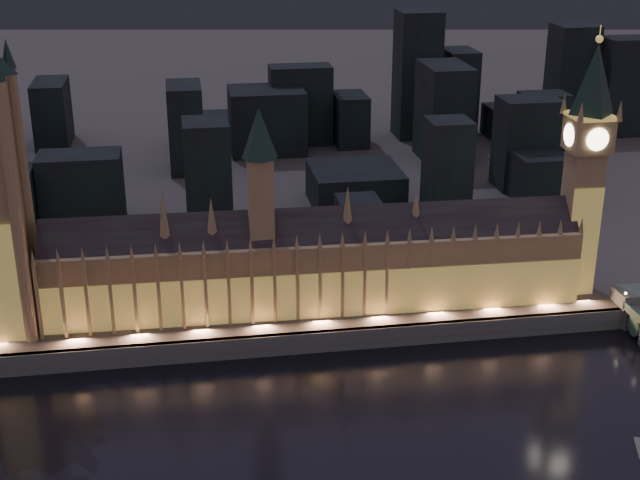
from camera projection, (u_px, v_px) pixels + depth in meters
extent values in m
plane|color=black|center=(332.00, 413.00, 286.36)|extent=(2000.00, 2000.00, 0.00)
cube|color=#4F4642|center=(228.00, 79.00, 761.91)|extent=(2000.00, 960.00, 8.00)
cube|color=#4A5051|center=(313.00, 342.00, 322.49)|extent=(2000.00, 2.50, 8.00)
cube|color=#8E7756|center=(316.00, 273.00, 335.77)|extent=(200.44, 25.01, 28.00)
cube|color=#B39845|center=(320.00, 296.00, 328.21)|extent=(200.00, 0.50, 18.00)
cube|color=black|center=(315.00, 231.00, 329.49)|extent=(200.34, 21.27, 16.26)
cube|color=#8E7756|center=(261.00, 200.00, 321.72)|extent=(9.00, 9.00, 32.00)
cone|color=#1B302D|center=(259.00, 133.00, 312.48)|extent=(13.00, 13.00, 18.00)
cube|color=#8E7756|center=(38.00, 303.00, 311.21)|extent=(1.20, 1.20, 28.00)
cone|color=#8E7756|center=(33.00, 258.00, 305.48)|extent=(2.00, 2.00, 6.00)
cube|color=#8E7756|center=(63.00, 302.00, 312.45)|extent=(1.20, 1.20, 28.00)
cone|color=#8E7756|center=(58.00, 256.00, 306.72)|extent=(2.00, 2.00, 6.00)
cube|color=#8E7756|center=(87.00, 300.00, 313.68)|extent=(1.20, 1.20, 28.00)
cone|color=#8E7756|center=(82.00, 255.00, 307.95)|extent=(2.00, 2.00, 6.00)
cube|color=#8E7756|center=(111.00, 298.00, 314.92)|extent=(1.20, 1.20, 28.00)
cone|color=#8E7756|center=(107.00, 253.00, 309.19)|extent=(2.00, 2.00, 6.00)
cube|color=#8E7756|center=(135.00, 297.00, 316.16)|extent=(1.20, 1.20, 28.00)
cone|color=#8E7756|center=(131.00, 252.00, 310.43)|extent=(2.00, 2.00, 6.00)
cube|color=#8E7756|center=(159.00, 295.00, 317.39)|extent=(1.20, 1.20, 28.00)
cone|color=#8E7756|center=(156.00, 250.00, 311.66)|extent=(2.00, 2.00, 6.00)
cube|color=#8E7756|center=(182.00, 293.00, 318.63)|extent=(1.20, 1.20, 28.00)
cone|color=#8E7756|center=(180.00, 249.00, 312.90)|extent=(2.00, 2.00, 6.00)
cube|color=#8E7756|center=(206.00, 292.00, 319.86)|extent=(1.20, 1.20, 28.00)
cone|color=#8E7756|center=(203.00, 248.00, 314.13)|extent=(2.00, 2.00, 6.00)
cube|color=#8E7756|center=(229.00, 290.00, 321.10)|extent=(1.20, 1.20, 28.00)
cone|color=#8E7756|center=(227.00, 246.00, 315.37)|extent=(2.00, 2.00, 6.00)
cube|color=#8E7756|center=(252.00, 289.00, 322.34)|extent=(1.20, 1.20, 28.00)
cone|color=#8E7756|center=(250.00, 245.00, 316.61)|extent=(2.00, 2.00, 6.00)
cube|color=#8E7756|center=(275.00, 287.00, 323.57)|extent=(1.20, 1.20, 28.00)
cone|color=#8E7756|center=(274.00, 243.00, 317.84)|extent=(2.00, 2.00, 6.00)
cube|color=#8E7756|center=(298.00, 286.00, 324.81)|extent=(1.20, 1.20, 28.00)
cone|color=#8E7756|center=(297.00, 242.00, 319.08)|extent=(2.00, 2.00, 6.00)
cube|color=#8E7756|center=(320.00, 284.00, 326.04)|extent=(1.20, 1.20, 28.00)
cone|color=#8E7756|center=(320.00, 241.00, 320.31)|extent=(2.00, 2.00, 6.00)
cube|color=#8E7756|center=(342.00, 283.00, 327.28)|extent=(1.20, 1.20, 28.00)
cone|color=#8E7756|center=(343.00, 239.00, 321.55)|extent=(2.00, 2.00, 6.00)
cube|color=#8E7756|center=(365.00, 281.00, 328.51)|extent=(1.20, 1.20, 28.00)
cone|color=#8E7756|center=(365.00, 238.00, 322.78)|extent=(2.00, 2.00, 6.00)
cube|color=#8E7756|center=(387.00, 280.00, 329.75)|extent=(1.20, 1.20, 28.00)
cone|color=#8E7756|center=(387.00, 236.00, 324.02)|extent=(2.00, 2.00, 6.00)
cube|color=#8E7756|center=(408.00, 278.00, 330.99)|extent=(1.20, 1.20, 28.00)
cone|color=#8E7756|center=(410.00, 235.00, 325.26)|extent=(2.00, 2.00, 6.00)
cube|color=#8E7756|center=(430.00, 277.00, 332.22)|extent=(1.20, 1.20, 28.00)
cone|color=#8E7756|center=(432.00, 234.00, 326.49)|extent=(2.00, 2.00, 6.00)
cube|color=#8E7756|center=(452.00, 275.00, 333.46)|extent=(1.20, 1.20, 28.00)
cone|color=#8E7756|center=(454.00, 233.00, 327.73)|extent=(2.00, 2.00, 6.00)
cube|color=#8E7756|center=(473.00, 274.00, 334.69)|extent=(1.20, 1.20, 28.00)
cone|color=#8E7756|center=(475.00, 231.00, 328.96)|extent=(2.00, 2.00, 6.00)
cube|color=#8E7756|center=(494.00, 273.00, 335.93)|extent=(1.20, 1.20, 28.00)
cone|color=#8E7756|center=(497.00, 230.00, 330.20)|extent=(2.00, 2.00, 6.00)
cube|color=#8E7756|center=(515.00, 271.00, 337.17)|extent=(1.20, 1.20, 28.00)
cone|color=#8E7756|center=(518.00, 229.00, 331.44)|extent=(2.00, 2.00, 6.00)
cube|color=#8E7756|center=(536.00, 270.00, 338.40)|extent=(1.20, 1.20, 28.00)
cone|color=#8E7756|center=(540.00, 227.00, 332.67)|extent=(2.00, 2.00, 6.00)
cube|color=#8E7756|center=(557.00, 268.00, 339.64)|extent=(1.20, 1.20, 28.00)
cone|color=#8E7756|center=(561.00, 226.00, 333.91)|extent=(2.00, 2.00, 6.00)
cube|color=#8E7756|center=(577.00, 267.00, 340.87)|extent=(1.20, 1.20, 28.00)
cone|color=#8E7756|center=(582.00, 225.00, 335.14)|extent=(2.00, 2.00, 6.00)
cone|color=#8E7756|center=(163.00, 213.00, 317.64)|extent=(4.40, 4.40, 18.00)
cone|color=#8E7756|center=(211.00, 216.00, 320.90)|extent=(4.40, 4.40, 14.00)
cone|color=#8E7756|center=(348.00, 206.00, 327.94)|extent=(4.40, 4.40, 16.00)
cone|color=#8E7756|center=(416.00, 207.00, 332.54)|extent=(4.40, 4.40, 12.00)
cylinder|color=#8E7756|center=(16.00, 218.00, 298.47)|extent=(4.40, 4.40, 92.22)
cylinder|color=#8E7756|center=(26.00, 197.00, 318.66)|extent=(4.40, 4.40, 92.22)
cone|color=#1B302D|center=(7.00, 54.00, 299.78)|extent=(5.20, 5.20, 10.00)
cube|color=#8E7756|center=(579.00, 221.00, 345.78)|extent=(12.40, 12.40, 56.96)
cube|color=#B39845|center=(584.00, 243.00, 342.48)|extent=(12.00, 0.50, 44.00)
cube|color=#8E7756|center=(589.00, 134.00, 332.88)|extent=(15.00, 15.00, 12.88)
cube|color=#F2C64C|center=(591.00, 116.00, 330.28)|extent=(15.75, 15.75, 1.20)
cone|color=#1B302D|center=(595.00, 79.00, 325.25)|extent=(18.00, 18.00, 26.00)
sphere|color=#F2C64C|center=(599.00, 39.00, 319.90)|extent=(2.80, 2.80, 2.80)
cylinder|color=#F2C64C|center=(600.00, 32.00, 318.97)|extent=(0.40, 0.40, 5.00)
cylinder|color=#FFF2BF|center=(598.00, 139.00, 325.77)|extent=(8.40, 0.50, 8.40)
cylinder|color=#FFF2BF|center=(580.00, 129.00, 339.99)|extent=(8.40, 0.50, 8.40)
cylinder|color=#FFF2BF|center=(569.00, 135.00, 331.73)|extent=(0.50, 8.40, 8.40)
cylinder|color=#FFF2BF|center=(608.00, 133.00, 334.03)|extent=(0.50, 8.40, 8.40)
cone|color=#8E7756|center=(581.00, 112.00, 321.03)|extent=(2.60, 2.60, 8.00)
cone|color=#8E7756|center=(564.00, 103.00, 334.79)|extent=(2.60, 2.60, 8.00)
cone|color=#8E7756|center=(620.00, 111.00, 323.25)|extent=(2.60, 2.60, 8.00)
cone|color=#8E7756|center=(602.00, 101.00, 337.01)|extent=(2.60, 2.60, 8.00)
cube|color=#4A5051|center=(637.00, 301.00, 343.32)|extent=(17.12, 12.00, 9.50)
cylinder|color=black|center=(625.00, 299.00, 336.06)|extent=(0.30, 0.30, 4.40)
sphere|color=#FFD88C|center=(626.00, 293.00, 335.21)|extent=(1.00, 1.00, 1.00)
cube|color=black|center=(358.00, 218.00, 404.95)|extent=(19.03, 19.80, 18.50)
cube|color=black|center=(632.00, 86.00, 568.87)|extent=(42.59, 22.95, 61.77)
cube|color=black|center=(447.00, 172.00, 416.12)|extent=(19.65, 20.18, 50.39)
cube|color=black|center=(350.00, 119.00, 550.29)|extent=(19.44, 30.73, 31.28)
cube|color=black|center=(301.00, 105.00, 548.43)|extent=(37.76, 19.44, 48.54)
cube|color=black|center=(186.00, 127.00, 497.46)|extent=(18.99, 34.57, 48.60)
cube|color=black|center=(208.00, 174.00, 413.44)|extent=(21.11, 25.14, 50.49)
cube|color=black|center=(82.00, 189.00, 418.41)|extent=(38.19, 23.57, 34.35)
cube|color=black|center=(524.00, 123.00, 565.01)|extent=(43.78, 39.06, 19.63)
cube|color=black|center=(52.00, 113.00, 548.16)|extent=(19.72, 40.72, 39.49)
cube|color=black|center=(267.00, 120.00, 534.37)|extent=(44.53, 36.65, 38.00)
cube|color=black|center=(211.00, 130.00, 551.40)|extent=(40.45, 27.15, 18.91)
cube|color=black|center=(8.00, 203.00, 404.52)|extent=(24.19, 23.03, 31.43)
cube|color=black|center=(444.00, 113.00, 514.39)|extent=(24.63, 41.01, 55.89)
cube|color=black|center=(355.00, 187.00, 446.28)|extent=(44.15, 42.43, 19.11)
cube|color=black|center=(526.00, 143.00, 468.52)|extent=(30.39, 22.61, 47.86)
cube|color=black|center=(543.00, 121.00, 541.17)|extent=(28.33, 19.81, 34.01)
cube|color=black|center=(536.00, 175.00, 455.51)|extent=(24.83, 31.49, 24.01)
cube|color=black|center=(458.00, 92.00, 570.02)|extent=(19.19, 29.53, 54.09)
cube|color=black|center=(417.00, 75.00, 559.80)|extent=(26.00, 26.00, 79.02)
cube|color=black|center=(571.00, 78.00, 577.09)|extent=(26.00, 26.00, 68.11)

